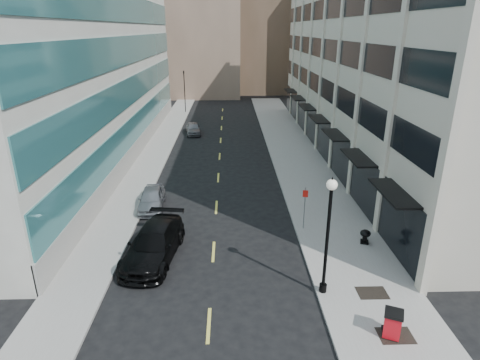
{
  "coord_description": "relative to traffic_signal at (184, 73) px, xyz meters",
  "views": [
    {
      "loc": [
        0.94,
        -11.74,
        11.79
      ],
      "look_at": [
        1.61,
        12.01,
        2.79
      ],
      "focal_mm": 30.0,
      "sensor_mm": 36.0,
      "label": 1
    }
  ],
  "objects": [
    {
      "name": "building_left",
      "position": [
        -10.45,
        -21.0,
        4.27
      ],
      "size": [
        16.14,
        46.0,
        20.0
      ],
      "color": "silver",
      "rests_on": "ground"
    },
    {
      "name": "traffic_signal",
      "position": [
        0.0,
        0.0,
        0.0
      ],
      "size": [
        0.66,
        0.66,
        6.98
      ],
      "color": "black",
      "rests_on": "ground"
    },
    {
      "name": "lamppost",
      "position": [
        10.8,
        -44.0,
        -2.17
      ],
      "size": [
        0.48,
        0.48,
        5.79
      ],
      "color": "black",
      "rests_on": "sidewalk_right"
    },
    {
      "name": "trash_bin",
      "position": [
        12.9,
        -47.0,
        -4.94
      ],
      "size": [
        0.95,
        0.95,
        1.17
      ],
      "rotation": [
        0.0,
        0.0,
        -0.41
      ],
      "color": "red",
      "rests_on": "sidewalk_right"
    },
    {
      "name": "skyline_tan_far",
      "position": [
        -8.5,
        30.0,
        5.28
      ],
      "size": [
        12.0,
        14.0,
        22.0
      ],
      "primitive_type": "cube",
      "color": "#967962",
      "rests_on": "ground"
    },
    {
      "name": "grate_mid",
      "position": [
        13.1,
        -47.0,
        -5.56
      ],
      "size": [
        1.4,
        1.0,
        0.01
      ],
      "primitive_type": "cube",
      "color": "black",
      "rests_on": "sidewalk_right"
    },
    {
      "name": "road_centerline",
      "position": [
        5.5,
        -31.0,
        -5.71
      ],
      "size": [
        0.15,
        68.2,
        0.01
      ],
      "color": "#D8CC4C",
      "rests_on": "ground"
    },
    {
      "name": "skyline_stone",
      "position": [
        23.5,
        18.0,
        4.28
      ],
      "size": [
        10.0,
        14.0,
        20.0
      ],
      "primitive_type": "cube",
      "color": "beige",
      "rests_on": "ground"
    },
    {
      "name": "sign_post",
      "position": [
        11.0,
        -37.63,
        -3.84
      ],
      "size": [
        0.32,
        0.1,
        2.74
      ],
      "rotation": [
        0.0,
        0.0,
        -0.22
      ],
      "color": "slate",
      "rests_on": "sidewalk_right"
    },
    {
      "name": "grate_far",
      "position": [
        13.1,
        -44.2,
        -5.56
      ],
      "size": [
        1.4,
        1.0,
        0.01
      ],
      "primitive_type": "cube",
      "color": "black",
      "rests_on": "sidewalk_right"
    },
    {
      "name": "skyline_tan_near",
      "position": [
        1.5,
        20.0,
        8.28
      ],
      "size": [
        14.0,
        18.0,
        28.0
      ],
      "primitive_type": "cube",
      "color": "#967962",
      "rests_on": "ground"
    },
    {
      "name": "car_silver_sedan",
      "position": [
        1.02,
        -34.0,
        -5.0
      ],
      "size": [
        1.93,
        4.29,
        1.43
      ],
      "primitive_type": "imported",
      "rotation": [
        0.0,
        0.0,
        0.06
      ],
      "color": "gray",
      "rests_on": "ground"
    },
    {
      "name": "car_grey_sedan",
      "position": [
        2.2,
        -13.0,
        -5.03
      ],
      "size": [
        2.17,
        4.22,
        1.37
      ],
      "primitive_type": "imported",
      "rotation": [
        0.0,
        0.0,
        0.14
      ],
      "color": "slate",
      "rests_on": "ground"
    },
    {
      "name": "urn_planter",
      "position": [
        14.23,
        -39.52,
        -5.07
      ],
      "size": [
        0.6,
        0.6,
        0.83
      ],
      "rotation": [
        0.0,
        0.0,
        -0.29
      ],
      "color": "black",
      "rests_on": "sidewalk_right"
    },
    {
      "name": "sidewalk_left",
      "position": [
        -1.0,
        -28.0,
        -5.64
      ],
      "size": [
        3.0,
        80.0,
        0.15
      ],
      "primitive_type": "cube",
      "color": "gray",
      "rests_on": "ground"
    },
    {
      "name": "car_black_pickup",
      "position": [
        2.3,
        -40.56,
        -4.85
      ],
      "size": [
        3.2,
        6.25,
        1.73
      ],
      "primitive_type": "imported",
      "rotation": [
        0.0,
        0.0,
        -0.13
      ],
      "color": "black",
      "rests_on": "ground"
    },
    {
      "name": "sidewalk_right",
      "position": [
        13.0,
        -28.0,
        -5.64
      ],
      "size": [
        5.0,
        80.0,
        0.15
      ],
      "primitive_type": "cube",
      "color": "gray",
      "rests_on": "ground"
    },
    {
      "name": "building_right",
      "position": [
        22.44,
        -21.01,
        3.28
      ],
      "size": [
        15.3,
        46.5,
        18.25
      ],
      "color": "beige",
      "rests_on": "ground"
    }
  ]
}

